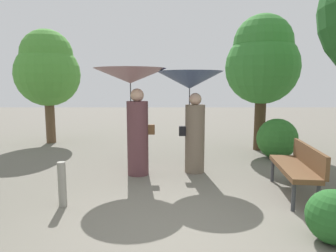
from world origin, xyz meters
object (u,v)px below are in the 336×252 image
Objects in this scene: park_bench at (300,165)px; path_marker_post at (64,184)px; tree_mid_right at (264,60)px; tree_near_left at (49,69)px; person_right at (192,96)px; person_left at (134,96)px.

park_bench is 2.26× the size of path_marker_post.
park_bench is 4.02m from tree_mid_right.
path_marker_post is at bearing -76.29° from park_bench.
tree_near_left is 5.73m from path_marker_post.
tree_mid_right is (2.09, 2.18, 0.88)m from person_right.
tree_near_left is 6.32m from tree_mid_right.
tree_near_left is at bearing -120.99° from park_bench.
person_right is 0.57× the size of tree_mid_right.
person_left is 0.62× the size of tree_near_left.
person_right is at bearing -133.85° from tree_mid_right.
park_bench is 7.58m from tree_near_left.
person_left is at bearing -48.31° from tree_near_left.
path_marker_post is (2.09, -4.96, -1.96)m from tree_near_left.
tree_near_left is 0.94× the size of tree_mid_right.
person_left is at bearing 60.94° from path_marker_post.
tree_mid_right is (0.41, 3.49, 1.95)m from park_bench.
park_bench is at bearing -118.06° from person_left.
tree_near_left is (-2.99, 3.35, 0.70)m from person_left.
person_left is 4.54m from tree_near_left.
person_right is 2.39m from park_bench.
person_right reaches higher than park_bench.
tree_mid_right is at bearing 179.98° from park_bench.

